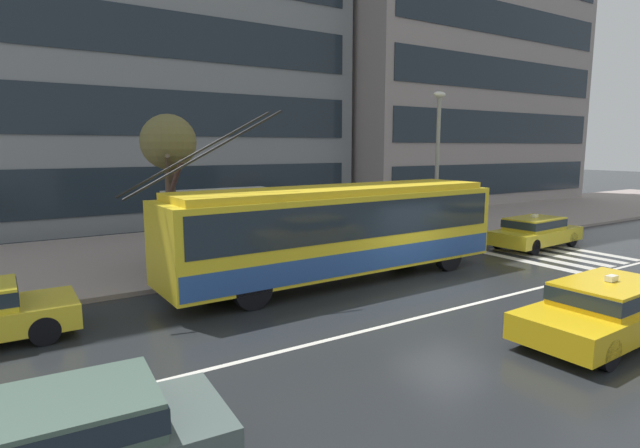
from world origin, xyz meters
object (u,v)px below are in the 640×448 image
object	(u,v)px
pedestrian_walking_past	(283,219)
street_lamp	(437,154)
taxi_oncoming_near	(606,307)
pedestrian_at_shelter	(365,211)
trolleybus	(340,229)
pedestrian_approaching_curb	(398,207)
street_tree_bare	(169,147)
bus_shelter	(221,207)
taxi_ahead_of_bus	(535,231)

from	to	relation	value
pedestrian_walking_past	street_lamp	xyz separation A→B (m)	(7.00, -0.27, 2.12)
taxi_oncoming_near	pedestrian_at_shelter	bearing A→B (deg)	85.09
trolleybus	pedestrian_at_shelter	xyz separation A→B (m)	(2.87, 2.45, 0.11)
pedestrian_approaching_curb	street_tree_bare	size ratio (longest dim) A/B	0.39
pedestrian_at_shelter	pedestrian_walking_past	world-z (taller)	pedestrian_walking_past
bus_shelter	street_lamp	bearing A→B (deg)	-11.21
pedestrian_at_shelter	taxi_ahead_of_bus	bearing A→B (deg)	-21.32
taxi_ahead_of_bus	pedestrian_walking_past	size ratio (longest dim) A/B	2.33
taxi_ahead_of_bus	street_lamp	world-z (taller)	street_lamp
pedestrian_walking_past	pedestrian_at_shelter	bearing A→B (deg)	1.10
taxi_ahead_of_bus	pedestrian_walking_past	bearing A→B (deg)	166.00
trolleybus	taxi_ahead_of_bus	size ratio (longest dim) A/B	2.68
taxi_oncoming_near	street_tree_bare	xyz separation A→B (m)	(-6.26, 10.45, 3.41)
trolleybus	pedestrian_approaching_curb	bearing A→B (deg)	29.07
street_lamp	taxi_ahead_of_bus	bearing A→B (deg)	-34.42
taxi_ahead_of_bus	street_lamp	distance (m)	5.16
taxi_ahead_of_bus	pedestrian_approaching_curb	bearing A→B (deg)	150.67
taxi_ahead_of_bus	street_tree_bare	distance (m)	14.74
trolleybus	taxi_oncoming_near	bearing A→B (deg)	-73.96
street_lamp	bus_shelter	bearing A→B (deg)	168.79
trolleybus	taxi_ahead_of_bus	xyz separation A→B (m)	(9.69, -0.21, -0.91)
trolleybus	pedestrian_at_shelter	bearing A→B (deg)	40.46
bus_shelter	pedestrian_at_shelter	world-z (taller)	bus_shelter
pedestrian_at_shelter	pedestrian_approaching_curb	xyz separation A→B (m)	(1.81, 0.15, 0.02)
pedestrian_at_shelter	pedestrian_walking_past	bearing A→B (deg)	-178.90
bus_shelter	pedestrian_approaching_curb	size ratio (longest dim) A/B	1.90
street_lamp	street_tree_bare	size ratio (longest dim) A/B	1.23
taxi_ahead_of_bus	taxi_oncoming_near	distance (m)	10.31
taxi_ahead_of_bus	bus_shelter	bearing A→B (deg)	161.46
taxi_oncoming_near	pedestrian_approaching_curb	size ratio (longest dim) A/B	2.30
trolleybus	street_lamp	world-z (taller)	street_lamp
pedestrian_at_shelter	street_lamp	distance (m)	4.03
taxi_oncoming_near	pedestrian_approaching_curb	distance (m)	10.14
trolleybus	street_lamp	distance (m)	7.00
bus_shelter	street_lamp	world-z (taller)	street_lamp
street_tree_bare	pedestrian_walking_past	bearing A→B (deg)	-14.91
pedestrian_approaching_curb	taxi_oncoming_near	bearing A→B (deg)	-105.14
taxi_ahead_of_bus	pedestrian_at_shelter	size ratio (longest dim) A/B	2.34
taxi_oncoming_near	street_tree_bare	world-z (taller)	street_tree_bare
taxi_oncoming_near	street_lamp	size ratio (longest dim) A/B	0.74
taxi_oncoming_near	pedestrian_walking_past	xyz separation A→B (m)	(-2.76, 9.52, 1.00)
bus_shelter	taxi_oncoming_near	bearing A→B (deg)	-68.08
pedestrian_approaching_curb	pedestrian_walking_past	distance (m)	5.39
taxi_ahead_of_bus	taxi_oncoming_near	size ratio (longest dim) A/B	0.98
pedestrian_walking_past	street_lamp	bearing A→B (deg)	-2.17
bus_shelter	pedestrian_at_shelter	distance (m)	5.43
bus_shelter	street_tree_bare	distance (m)	2.81
pedestrian_walking_past	bus_shelter	bearing A→B (deg)	138.79
street_lamp	pedestrian_walking_past	bearing A→B (deg)	177.83
pedestrian_at_shelter	pedestrian_walking_past	distance (m)	3.58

